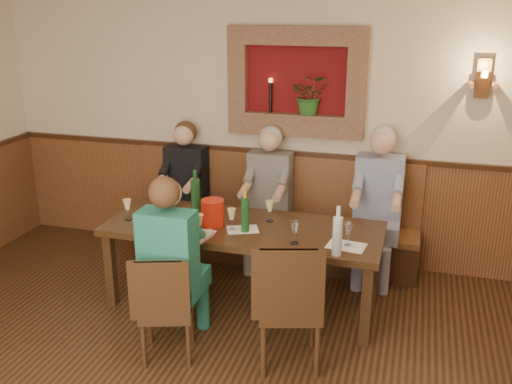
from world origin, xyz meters
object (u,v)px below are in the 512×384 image
chair_near_left (168,327)px  person_bench_left (184,202)px  dining_table (243,233)px  wine_bottle_green_a (245,214)px  person_bench_mid (268,210)px  person_chair_front (175,277)px  person_bench_right (376,218)px  water_bottle (337,235)px  bench (271,230)px  wine_bottle_green_b (196,198)px  chair_near_right (289,329)px  spittoon_bucket (213,212)px

chair_near_left → person_bench_left: bearing=90.6°
dining_table → wine_bottle_green_a: wine_bottle_green_a is taller
person_bench_mid → person_chair_front: (-0.31, -1.61, -0.01)m
person_bench_left → person_chair_front: bearing=-69.5°
dining_table → wine_bottle_green_a: 0.28m
dining_table → person_bench_mid: (-0.01, 0.84, -0.08)m
person_bench_right → water_bottle: (-0.21, -1.21, 0.29)m
chair_near_left → person_bench_mid: person_bench_mid is taller
bench → chair_near_left: bearing=-99.2°
person_chair_front → wine_bottle_green_a: 0.81m
chair_near_left → wine_bottle_green_b: 1.25m
person_bench_left → wine_bottle_green_b: size_ratio=3.30×
bench → chair_near_right: size_ratio=2.94×
person_bench_left → person_bench_right: size_ratio=0.96×
person_bench_mid → person_bench_right: person_bench_right is taller
chair_near_right → wine_bottle_green_a: size_ratio=2.58×
bench → water_bottle: (0.87, -1.32, 0.59)m
bench → person_bench_mid: (-0.01, -0.11, 0.27)m
wine_bottle_green_a → person_bench_left: bearing=135.2°
person_bench_mid → wine_bottle_green_b: (-0.47, -0.76, 0.34)m
person_bench_left → person_bench_mid: (0.91, -0.00, 0.00)m
chair_near_right → spittoon_bucket: size_ratio=4.45×
bench → wine_bottle_green_b: size_ratio=6.90×
dining_table → person_chair_front: size_ratio=1.69×
person_bench_right → wine_bottle_green_b: 1.75m
chair_near_right → person_chair_front: person_chair_front is taller
spittoon_bucket → dining_table: bearing=13.0°
wine_bottle_green_a → wine_bottle_green_b: wine_bottle_green_b is taller
person_bench_mid → water_bottle: bearing=-54.3°
person_bench_left → person_chair_front: 1.72m
person_bench_right → person_chair_front: person_bench_right is taller
person_bench_left → person_chair_front: (0.60, -1.61, -0.00)m
person_bench_left → water_bottle: bearing=-34.3°
bench → chair_near_right: bench is taller
person_bench_right → spittoon_bucket: size_ratio=6.54×
water_bottle → person_bench_right: bearing=80.4°
person_chair_front → wine_bottle_green_b: size_ratio=3.28×
person_chair_front → wine_bottle_green_b: (-0.16, 0.86, 0.34)m
chair_near_right → dining_table: bearing=111.2°
bench → wine_bottle_green_a: size_ratio=7.57×
chair_near_left → person_chair_front: 0.38m
person_bench_left → person_bench_right: bearing=-0.1°
person_bench_mid → spittoon_bucket: 0.97m
dining_table → chair_near_left: bearing=-107.8°
person_chair_front → wine_bottle_green_a: (0.37, 0.65, 0.32)m
chair_near_right → wine_bottle_green_b: size_ratio=2.35×
bench → chair_near_right: bearing=-70.9°
wine_bottle_green_b → wine_bottle_green_a: bearing=-21.6°
chair_near_right → person_bench_left: size_ratio=0.71×
person_bench_mid → person_chair_front: 1.64m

